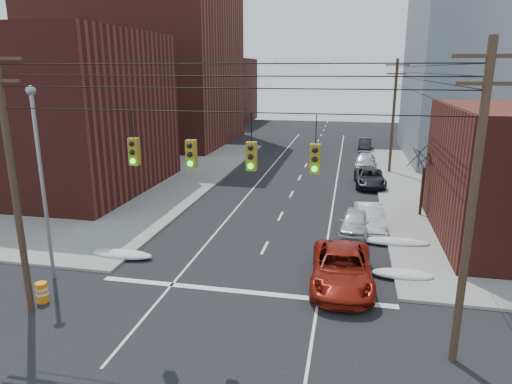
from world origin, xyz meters
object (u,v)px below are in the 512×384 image
at_px(lot_car_a, 116,177).
at_px(construction_barrel, 42,292).
at_px(red_pickup, 342,268).
at_px(lot_car_d, 101,164).
at_px(parked_car_d, 365,161).
at_px(lot_car_b, 130,171).
at_px(parked_car_b, 370,217).
at_px(parked_car_e, 367,159).
at_px(parked_car_a, 355,222).
at_px(parked_car_c, 370,178).
at_px(parked_car_f, 365,144).
at_px(lot_car_c, 91,170).

relative_size(lot_car_a, construction_barrel, 4.87).
distance_m(red_pickup, lot_car_d, 31.10).
relative_size(parked_car_d, lot_car_b, 1.00).
relative_size(parked_car_b, lot_car_d, 0.97).
relative_size(parked_car_e, lot_car_a, 0.86).
xyz_separation_m(lot_car_b, construction_barrel, (6.94, -22.31, -0.38)).
xyz_separation_m(lot_car_a, lot_car_b, (0.09, 2.61, -0.04)).
bearing_deg(parked_car_a, parked_car_c, 88.74).
height_order(parked_car_a, lot_car_d, lot_car_d).
relative_size(parked_car_d, lot_car_d, 1.08).
xyz_separation_m(parked_car_d, lot_car_a, (-21.73, -12.42, 0.15)).
bearing_deg(parked_car_c, lot_car_d, 177.48).
relative_size(lot_car_a, lot_car_b, 0.89).
relative_size(parked_car_f, lot_car_a, 1.03).
bearing_deg(lot_car_b, parked_car_c, -89.89).
relative_size(parked_car_b, parked_car_f, 0.99).
bearing_deg(parked_car_c, construction_barrel, -124.40).
xyz_separation_m(parked_car_a, lot_car_d, (-24.64, 12.35, 0.20)).
bearing_deg(lot_car_b, lot_car_c, 95.10).
relative_size(lot_car_c, lot_car_d, 1.09).
height_order(parked_car_e, lot_car_a, lot_car_a).
relative_size(parked_car_a, lot_car_a, 0.97).
distance_m(red_pickup, parked_car_b, 8.82).
xyz_separation_m(lot_car_b, lot_car_d, (-4.10, 1.82, 0.10)).
bearing_deg(parked_car_d, lot_car_d, -159.63).
bearing_deg(parked_car_b, parked_car_c, 81.99).
xyz_separation_m(parked_car_e, lot_car_d, (-25.94, -9.64, 0.29)).
relative_size(parked_car_c, lot_car_d, 1.17).
height_order(red_pickup, parked_car_a, red_pickup).
distance_m(parked_car_c, lot_car_a, 22.41).
relative_size(lot_car_b, lot_car_d, 1.08).
distance_m(parked_car_b, lot_car_c, 26.54).
bearing_deg(red_pickup, lot_car_c, 141.42).
distance_m(parked_car_c, parked_car_d, 7.82).
bearing_deg(parked_car_d, parked_car_e, 86.28).
xyz_separation_m(lot_car_d, construction_barrel, (11.04, -24.14, -0.47)).
bearing_deg(lot_car_c, construction_barrel, -150.64).
distance_m(lot_car_a, lot_car_b, 2.61).
bearing_deg(parked_car_d, parked_car_b, -87.33).
distance_m(parked_car_b, parked_car_e, 20.74).
height_order(parked_car_b, parked_car_c, parked_car_c).
height_order(parked_car_a, parked_car_e, parked_car_a).
bearing_deg(parked_car_b, parked_car_f, 83.11).
distance_m(parked_car_d, lot_car_a, 25.03).
relative_size(parked_car_e, construction_barrel, 4.17).
height_order(parked_car_f, lot_car_b, lot_car_b).
xyz_separation_m(red_pickup, parked_car_f, (1.94, 39.05, -0.10)).
relative_size(parked_car_d, lot_car_c, 0.99).
height_order(parked_car_a, construction_barrel, parked_car_a).
height_order(red_pickup, lot_car_d, lot_car_d).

